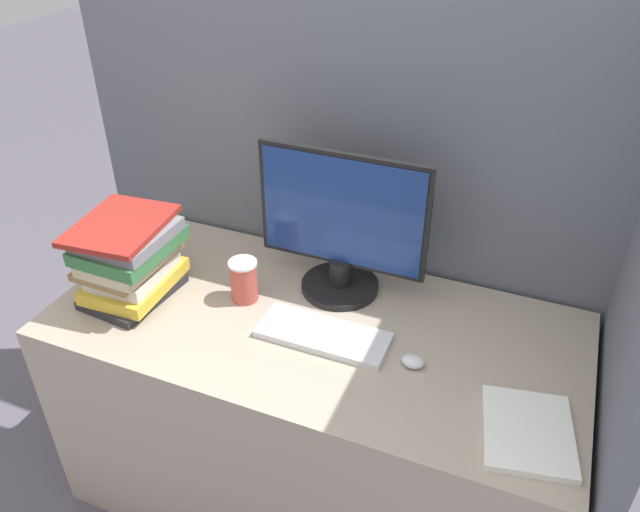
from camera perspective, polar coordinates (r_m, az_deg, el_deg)
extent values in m
cube|color=slate|center=(1.99, 3.78, 3.98)|extent=(1.90, 0.04, 1.78)
cube|color=slate|center=(1.63, 26.41, -7.48)|extent=(0.04, 0.77, 1.78)
cube|color=tan|center=(2.03, -0.54, -14.17)|extent=(1.50, 0.71, 0.74)
cylinder|color=black|center=(1.89, 1.84, -2.72)|extent=(0.23, 0.23, 0.02)
cylinder|color=black|center=(1.86, 1.87, -1.44)|extent=(0.07, 0.07, 0.08)
cube|color=black|center=(1.76, 2.06, 4.15)|extent=(0.50, 0.02, 0.36)
cube|color=navy|center=(1.75, 1.94, 4.01)|extent=(0.47, 0.01, 0.33)
cube|color=silver|center=(1.71, 0.30, -7.24)|extent=(0.36, 0.14, 0.02)
ellipsoid|color=silver|center=(1.65, 8.50, -9.51)|extent=(0.06, 0.05, 0.03)
cylinder|color=#BF4C3F|center=(1.84, -6.96, -2.34)|extent=(0.08, 0.08, 0.12)
cylinder|color=white|center=(1.80, -7.10, -0.66)|extent=(0.08, 0.08, 0.01)
cube|color=#262628|center=(1.95, -16.69, -3.10)|extent=(0.23, 0.29, 0.03)
cube|color=gold|center=(1.93, -16.58, -2.17)|extent=(0.22, 0.29, 0.04)
cube|color=silver|center=(1.91, -16.76, -1.25)|extent=(0.19, 0.24, 0.04)
cube|color=olive|center=(1.90, -17.11, -0.38)|extent=(0.20, 0.29, 0.02)
cube|color=#C6B78C|center=(1.86, -17.12, -0.17)|extent=(0.19, 0.25, 0.03)
cube|color=#38723F|center=(1.85, -17.05, 0.98)|extent=(0.23, 0.28, 0.04)
cube|color=slate|center=(1.83, -17.25, 1.91)|extent=(0.23, 0.25, 0.03)
cube|color=maroon|center=(1.83, -17.80, 2.69)|extent=(0.26, 0.31, 0.02)
cube|color=white|center=(1.55, 18.48, -14.99)|extent=(0.24, 0.28, 0.02)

